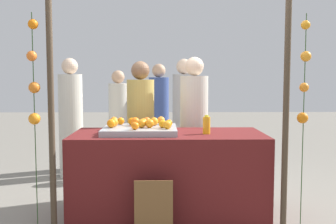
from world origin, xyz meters
The scene contains 31 objects.
ground_plane centered at (0.00, 0.00, 0.00)m, with size 24.00×24.00×0.00m, color gray.
stall_counter centered at (0.00, 0.00, 0.43)m, with size 1.93×0.88×0.85m, color #5B1919.
orange_tray centered at (-0.29, 0.02, 0.88)m, with size 0.74×0.67×0.06m, color #9EA0A5.
orange_0 centered at (-0.19, -0.06, 0.96)m, with size 0.09×0.09×0.09m, color orange.
orange_1 centered at (-0.58, 0.26, 0.95)m, with size 0.08×0.08×0.08m, color orange.
orange_2 centered at (-0.25, 0.05, 0.96)m, with size 0.08×0.08×0.08m, color orange.
orange_3 centered at (-0.15, 0.12, 0.96)m, with size 0.09×0.09×0.09m, color orange.
orange_4 centered at (-0.32, -0.21, 0.95)m, with size 0.08×0.08×0.08m, color orange.
orange_5 centered at (-0.06, -0.07, 0.95)m, with size 0.08×0.08×0.08m, color orange.
orange_6 centered at (-0.23, 0.26, 0.95)m, with size 0.08×0.08×0.08m, color orange.
orange_7 centered at (-0.55, 0.03, 0.96)m, with size 0.09×0.09×0.09m, color orange.
orange_8 centered at (-0.01, -0.16, 0.96)m, with size 0.08×0.08×0.08m, color orange.
orange_9 centered at (-0.38, 0.17, 0.95)m, with size 0.08×0.08×0.08m, color orange.
orange_10 centered at (0.01, 0.02, 0.95)m, with size 0.07×0.07×0.07m, color orange.
orange_11 centered at (-0.27, -0.06, 0.96)m, with size 0.09×0.09×0.09m, color orange.
orange_12 centered at (-0.57, -0.05, 0.96)m, with size 0.09×0.09×0.09m, color orange.
orange_13 centered at (-0.34, 0.08, 0.96)m, with size 0.09×0.09×0.09m, color orange.
orange_14 centered at (-0.07, 0.24, 0.96)m, with size 0.09×0.09×0.09m, color orange.
orange_15 centered at (-0.50, 0.21, 0.95)m, with size 0.08×0.08×0.08m, color orange.
juice_bottle centered at (0.38, -0.07, 0.94)m, with size 0.07×0.07×0.19m.
chalkboard_sign centered at (-0.14, -0.62, 0.26)m, with size 0.34×0.03×0.54m.
vendor_left centered at (-0.32, 0.70, 0.75)m, with size 0.32×0.32×1.60m.
vendor_right centered at (0.32, 0.73, 0.77)m, with size 0.33×0.33×1.66m.
crowd_person_0 centered at (-1.36, 1.64, 0.78)m, with size 0.34×0.34×1.68m.
crowd_person_1 centered at (0.26, 1.90, 0.78)m, with size 0.34×0.34×1.69m.
crowd_person_2 centered at (-0.75, 2.30, 0.71)m, with size 0.31×0.31×1.52m.
crowd_person_3 centered at (-0.11, 2.56, 0.76)m, with size 0.33×0.33×1.63m.
canopy_post_left centered at (-1.05, -0.48, 1.10)m, with size 0.06×0.06×2.20m, color #473828.
canopy_post_right centered at (1.05, -0.48, 1.10)m, with size 0.06×0.06×2.20m, color #473828.
garland_strand_left centered at (-1.17, -0.54, 1.39)m, with size 0.10×0.12×1.97m.
garland_strand_right centered at (1.19, -0.52, 1.40)m, with size 0.11×0.10×1.97m.
Camera 1 is at (-0.07, -4.03, 1.42)m, focal length 42.87 mm.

